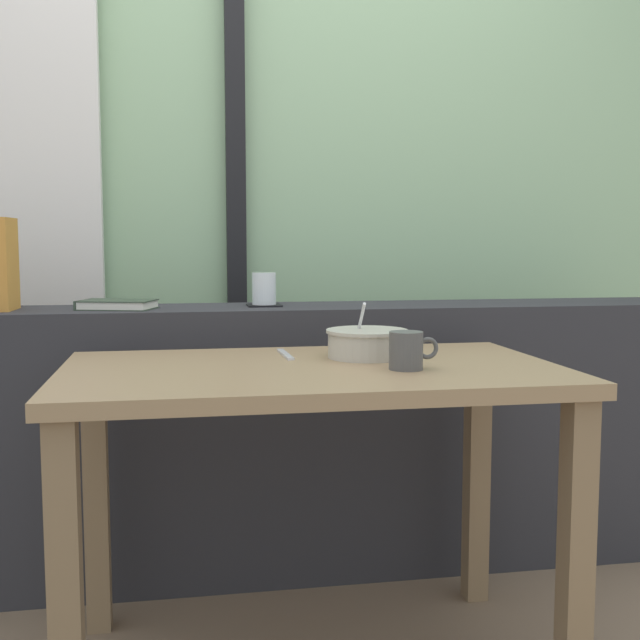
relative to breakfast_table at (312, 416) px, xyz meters
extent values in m
cube|color=#9EC699|center=(-0.03, 1.22, 0.79)|extent=(4.80, 0.08, 2.80)
cube|color=white|center=(-0.84, 1.12, 0.64)|extent=(0.56, 0.06, 2.50)
cube|color=black|center=(-0.09, 1.15, 0.69)|extent=(0.07, 0.05, 2.60)
cube|color=#2D2D33|center=(-0.03, 0.58, -0.20)|extent=(2.80, 0.32, 0.82)
cube|color=#826849|center=(-0.52, -0.28, -0.26)|extent=(0.06, 0.06, 0.69)
cube|color=#826849|center=(0.52, -0.28, -0.26)|extent=(0.06, 0.06, 0.69)
cube|color=#826849|center=(-0.52, 0.28, -0.26)|extent=(0.06, 0.06, 0.69)
cube|color=#826849|center=(0.52, 0.28, -0.26)|extent=(0.06, 0.06, 0.69)
cube|color=#997A56|center=(0.00, 0.00, 0.10)|extent=(1.13, 0.66, 0.03)
cube|color=black|center=(-0.05, 0.59, 0.21)|extent=(0.10, 0.10, 0.00)
cylinder|color=white|center=(-0.05, 0.59, 0.26)|extent=(0.07, 0.07, 0.10)
cylinder|color=orange|center=(-0.05, 0.59, 0.25)|extent=(0.06, 0.06, 0.07)
cube|color=#334233|center=(-0.47, 0.56, 0.21)|extent=(0.23, 0.19, 0.00)
cube|color=silver|center=(-0.47, 0.56, 0.22)|extent=(0.22, 0.18, 0.02)
cube|color=#334233|center=(-0.47, 0.56, 0.23)|extent=(0.23, 0.19, 0.00)
cube|color=#334233|center=(-0.57, 0.59, 0.22)|extent=(0.05, 0.13, 0.03)
cylinder|color=#BCB7A8|center=(0.16, 0.10, 0.15)|extent=(0.19, 0.19, 0.07)
cylinder|color=#BCB7A8|center=(0.16, 0.10, 0.18)|extent=(0.20, 0.20, 0.01)
cylinder|color=brown|center=(0.16, 0.10, 0.14)|extent=(0.17, 0.17, 0.04)
cylinder|color=silver|center=(0.14, 0.13, 0.19)|extent=(0.01, 0.13, 0.13)
ellipsoid|color=silver|center=(0.14, 0.15, 0.15)|extent=(0.03, 0.05, 0.01)
cube|color=silver|center=(-0.04, 0.17, 0.12)|extent=(0.02, 0.17, 0.01)
cylinder|color=#4C4C4C|center=(0.20, -0.09, 0.16)|extent=(0.08, 0.08, 0.08)
torus|color=#4C4C4C|center=(0.25, -0.09, 0.16)|extent=(0.05, 0.01, 0.05)
camera|label=1|loc=(-0.30, -1.76, 0.40)|focal=44.16mm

